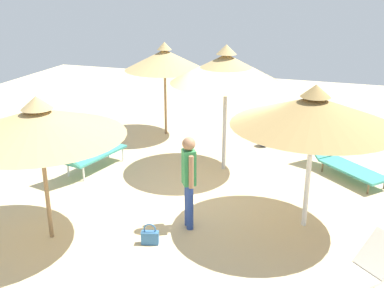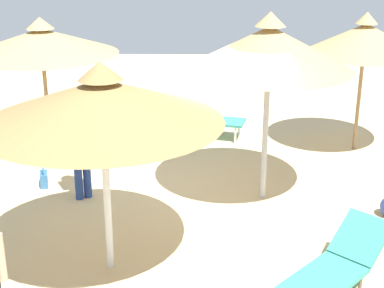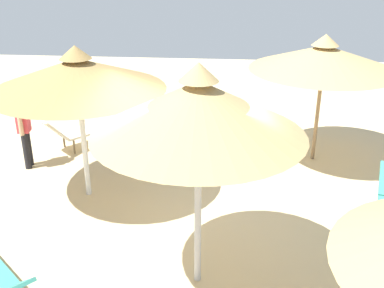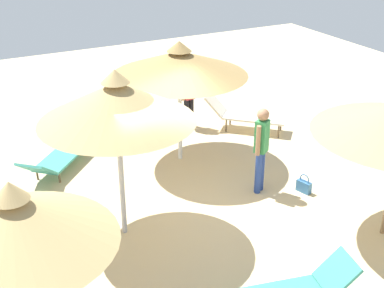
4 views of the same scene
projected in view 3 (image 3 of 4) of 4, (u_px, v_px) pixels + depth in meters
ground at (183, 238)px, 7.36m from camera, size 24.00×24.00×0.10m
parasol_umbrella_far_left at (198, 108)px, 5.40m from camera, size 2.58×2.58×3.01m
parasol_umbrella_back at (77, 74)px, 7.65m from camera, size 2.93×2.93×2.72m
parasol_umbrella_front at (324, 57)px, 9.07m from camera, size 2.90×2.90×2.62m
lounge_chair_near_left at (83, 128)px, 10.39m from camera, size 1.86×1.81×0.87m
person_standing_far_left at (204, 130)px, 8.67m from camera, size 0.38×0.32×1.79m
person_standing_back at (24, 127)px, 9.24m from camera, size 0.44×0.25×1.56m
handbag at (228, 156)px, 9.70m from camera, size 0.20×0.33×0.40m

